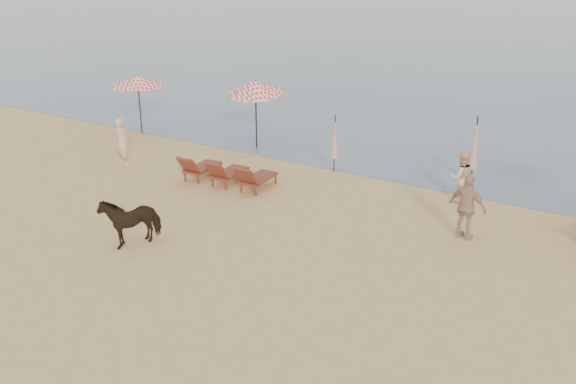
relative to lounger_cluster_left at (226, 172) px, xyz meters
name	(u,v)px	position (x,y,z in m)	size (l,w,h in m)	color
ground	(162,314)	(3.53, -6.94, -0.43)	(120.00, 120.00, 0.00)	tan
lounger_cluster_left	(226,172)	(0.00, 0.00, 0.00)	(2.89, 1.80, 0.62)	maroon
umbrella_open_left_a	(138,80)	(-6.55, 2.99, 1.76)	(2.14, 2.14, 2.43)	black
umbrella_open_left_b	(256,87)	(-1.44, 3.81, 1.90)	(2.11, 2.15, 2.69)	black
umbrella_closed_left	(335,137)	(2.33, 2.96, 0.78)	(0.24, 0.24, 1.96)	black
umbrella_closed_right	(475,143)	(6.69, 4.08, 0.97)	(0.28, 0.28, 2.27)	black
cow	(131,219)	(0.50, -4.69, 0.21)	(0.69, 1.51, 1.27)	black
beachgoer_left	(122,142)	(-4.27, -0.29, 0.41)	(0.61, 0.40, 1.68)	#DDA78A
beachgoer_right_a	(461,177)	(6.81, 2.50, 0.35)	(0.76, 0.59, 1.56)	#E0B48C
beachgoer_right_b	(467,207)	(7.73, 0.07, 0.46)	(1.04, 0.43, 1.77)	tan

